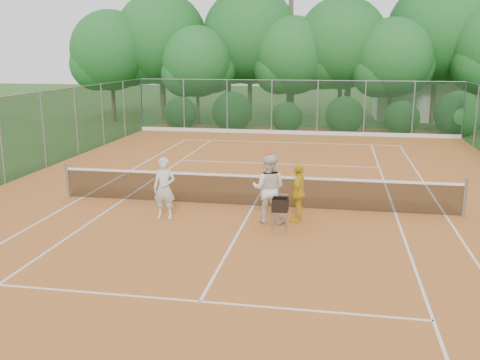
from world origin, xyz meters
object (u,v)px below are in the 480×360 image
player_center_grp (269,188)px  ball_hopper (280,205)px  player_white (164,188)px  player_yellow (298,193)px

player_center_grp → ball_hopper: (0.39, -0.74, -0.24)m
player_center_grp → player_white: bearing=-178.0°
player_white → player_yellow: size_ratio=1.07×
player_yellow → ball_hopper: (-0.39, -1.00, -0.09)m
player_center_grp → player_yellow: player_center_grp is taller
player_white → player_center_grp: player_center_grp is taller
player_white → ball_hopper: bearing=-11.3°
player_white → player_center_grp: bearing=1.9°
player_yellow → player_white: bearing=-75.8°
player_white → player_center_grp: 2.88m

